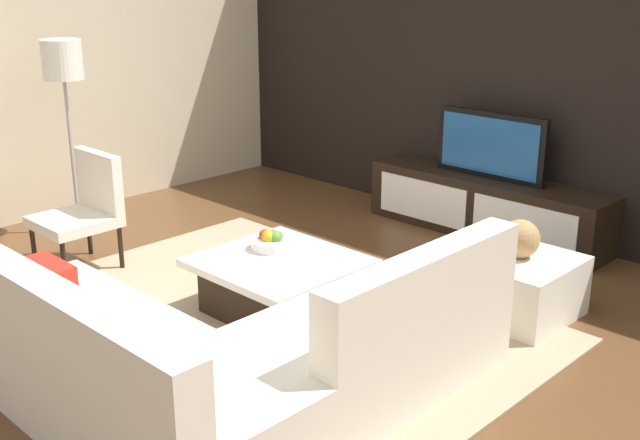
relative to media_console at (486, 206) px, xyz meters
name	(u,v)px	position (x,y,z in m)	size (l,w,h in m)	color
ground_plane	(279,322)	(0.00, -2.40, -0.25)	(14.00, 14.00, 0.00)	brown
feature_wall_back	(516,66)	(0.00, 0.30, 1.15)	(6.40, 0.12, 2.80)	black
side_wall_left	(46,59)	(-3.20, -2.20, 1.15)	(0.12, 5.20, 2.80)	beige
area_rug	(269,317)	(-0.10, -2.40, -0.24)	(3.43, 2.43, 0.01)	tan
media_console	(486,206)	(0.00, 0.00, 0.00)	(2.14, 0.50, 0.50)	black
television	(490,145)	(0.00, 0.00, 0.53)	(1.01, 0.06, 0.55)	black
sectional_couch	(219,354)	(0.49, -3.27, 0.04)	(2.26, 2.31, 0.84)	silver
coffee_table	(279,285)	(-0.10, -2.30, -0.05)	(0.98, 0.92, 0.38)	black
accent_chair_near	(85,205)	(-1.76, -2.73, 0.24)	(0.54, 0.54, 0.87)	black
floor_lamp	(63,72)	(-2.56, -2.37, 1.12)	(0.32, 0.32, 1.62)	#A5A5AA
ottoman	(516,285)	(1.02, -1.22, -0.05)	(0.70, 0.70, 0.40)	silver
fruit_bowl	(271,241)	(-0.28, -2.20, 0.18)	(0.28, 0.28, 0.14)	silver
decorative_ball	(520,239)	(1.02, -1.22, 0.28)	(0.25, 0.25, 0.25)	#AD8451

